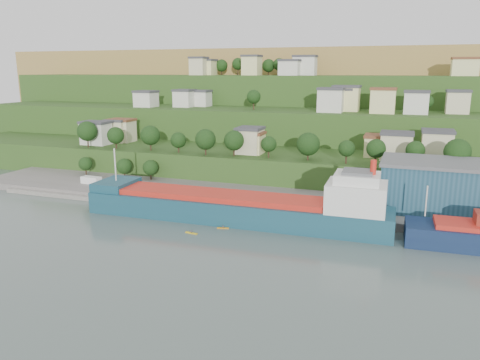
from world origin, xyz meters
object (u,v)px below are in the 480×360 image
at_px(warehouse, 444,186).
at_px(kayak_orange, 223,228).
at_px(caravan, 91,181).
at_px(cargo_ship_near, 243,209).

bearing_deg(warehouse, kayak_orange, -150.86).
bearing_deg(kayak_orange, caravan, 143.19).
xyz_separation_m(cargo_ship_near, kayak_orange, (-2.89, -6.70, -2.97)).
bearing_deg(kayak_orange, warehouse, 13.02).
bearing_deg(caravan, kayak_orange, -17.23).
bearing_deg(warehouse, cargo_ship_near, -155.96).
height_order(cargo_ship_near, caravan, cargo_ship_near).
height_order(cargo_ship_near, warehouse, cargo_ship_near).
bearing_deg(cargo_ship_near, kayak_orange, -114.34).
relative_size(cargo_ship_near, kayak_orange, 26.46).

